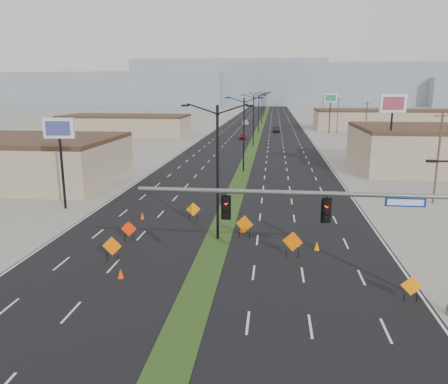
# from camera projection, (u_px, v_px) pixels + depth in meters

# --- Properties ---
(ground) EXTENTS (600.00, 600.00, 0.00)m
(ground) POSITION_uv_depth(u_px,v_px,m) (187.00, 319.00, 21.53)
(ground) COLOR gray
(ground) RESTS_ON ground
(road_surface) EXTENTS (25.00, 400.00, 0.02)m
(road_surface) POSITION_uv_depth(u_px,v_px,m) (259.00, 131.00, 118.24)
(road_surface) COLOR black
(road_surface) RESTS_ON ground
(median_strip) EXTENTS (2.00, 400.00, 0.04)m
(median_strip) POSITION_uv_depth(u_px,v_px,m) (259.00, 131.00, 118.24)
(median_strip) COLOR #254117
(median_strip) RESTS_ON ground
(building_sw_far) EXTENTS (30.00, 14.00, 4.50)m
(building_sw_far) POSITION_uv_depth(u_px,v_px,m) (126.00, 126.00, 106.72)
(building_sw_far) COLOR tan
(building_sw_far) RESTS_ON ground
(building_se_far) EXTENTS (44.00, 16.00, 5.00)m
(building_se_far) POSITION_uv_depth(u_px,v_px,m) (395.00, 120.00, 123.17)
(building_se_far) COLOR tan
(building_se_far) RESTS_ON ground
(mesa_west) EXTENTS (180.00, 50.00, 22.00)m
(mesa_west) POSITION_uv_depth(u_px,v_px,m) (95.00, 89.00, 302.92)
(mesa_west) COLOR #8190A0
(mesa_west) RESTS_ON ground
(mesa_center) EXTENTS (220.00, 50.00, 28.00)m
(mesa_center) POSITION_uv_depth(u_px,v_px,m) (327.00, 85.00, 304.05)
(mesa_center) COLOR #8190A0
(mesa_center) RESTS_ON ground
(mesa_backdrop) EXTENTS (140.00, 50.00, 32.00)m
(mesa_backdrop) POSITION_uv_depth(u_px,v_px,m) (230.00, 82.00, 330.60)
(mesa_backdrop) COLOR #8190A0
(mesa_backdrop) RESTS_ON ground
(signal_mast) EXTENTS (16.30, 0.60, 8.00)m
(signal_mast) POSITION_uv_depth(u_px,v_px,m) (364.00, 221.00, 21.43)
(signal_mast) COLOR slate
(signal_mast) RESTS_ON ground
(streetlight_0) EXTENTS (5.15, 0.24, 10.02)m
(streetlight_0) POSITION_uv_depth(u_px,v_px,m) (218.00, 169.00, 31.89)
(streetlight_0) COLOR black
(streetlight_0) RESTS_ON ground
(streetlight_1) EXTENTS (5.15, 0.24, 10.02)m
(streetlight_1) POSITION_uv_depth(u_px,v_px,m) (244.00, 132.00, 58.97)
(streetlight_1) COLOR black
(streetlight_1) RESTS_ON ground
(streetlight_2) EXTENTS (5.15, 0.24, 10.02)m
(streetlight_2) POSITION_uv_depth(u_px,v_px,m) (254.00, 119.00, 86.05)
(streetlight_2) COLOR black
(streetlight_2) RESTS_ON ground
(streetlight_3) EXTENTS (5.15, 0.24, 10.02)m
(streetlight_3) POSITION_uv_depth(u_px,v_px,m) (259.00, 112.00, 113.13)
(streetlight_3) COLOR black
(streetlight_3) RESTS_ON ground
(streetlight_4) EXTENTS (5.15, 0.24, 10.02)m
(streetlight_4) POSITION_uv_depth(u_px,v_px,m) (262.00, 107.00, 140.20)
(streetlight_4) COLOR black
(streetlight_4) RESTS_ON ground
(streetlight_5) EXTENTS (5.15, 0.24, 10.02)m
(streetlight_5) POSITION_uv_depth(u_px,v_px,m) (264.00, 104.00, 167.28)
(streetlight_5) COLOR black
(streetlight_5) RESTS_ON ground
(streetlight_6) EXTENTS (5.15, 0.24, 10.02)m
(streetlight_6) POSITION_uv_depth(u_px,v_px,m) (265.00, 102.00, 194.36)
(streetlight_6) COLOR black
(streetlight_6) RESTS_ON ground
(utility_pole_0) EXTENTS (1.60, 0.20, 9.00)m
(utility_pole_0) POSITION_uv_depth(u_px,v_px,m) (438.00, 157.00, 42.45)
(utility_pole_0) COLOR #4C3823
(utility_pole_0) RESTS_ON ground
(utility_pole_1) EXTENTS (1.60, 0.20, 9.00)m
(utility_pole_1) POSITION_uv_depth(u_px,v_px,m) (366.00, 127.00, 76.29)
(utility_pole_1) COLOR #4C3823
(utility_pole_1) RESTS_ON ground
(utility_pole_2) EXTENTS (1.60, 0.20, 9.00)m
(utility_pole_2) POSITION_uv_depth(u_px,v_px,m) (338.00, 115.00, 110.14)
(utility_pole_2) COLOR #4C3823
(utility_pole_2) RESTS_ON ground
(utility_pole_3) EXTENTS (1.60, 0.20, 9.00)m
(utility_pole_3) POSITION_uv_depth(u_px,v_px,m) (323.00, 109.00, 143.99)
(utility_pole_3) COLOR #4C3823
(utility_pole_3) RESTS_ON ground
(car_left) EXTENTS (1.77, 3.92, 1.31)m
(car_left) POSITION_uv_depth(u_px,v_px,m) (243.00, 136.00, 99.04)
(car_left) COLOR maroon
(car_left) RESTS_ON ground
(car_mid) EXTENTS (1.79, 4.54, 1.47)m
(car_mid) POSITION_uv_depth(u_px,v_px,m) (276.00, 129.00, 115.34)
(car_mid) COLOR black
(car_mid) RESTS_ON ground
(car_far) EXTENTS (2.57, 5.50, 1.55)m
(car_far) POSITION_uv_depth(u_px,v_px,m) (245.00, 123.00, 136.62)
(car_far) COLOR #B6BCC0
(car_far) RESTS_ON ground
(construction_sign_0) EXTENTS (1.17, 0.07, 1.56)m
(construction_sign_0) POSITION_uv_depth(u_px,v_px,m) (129.00, 229.00, 32.42)
(construction_sign_0) COLOR #FF3405
(construction_sign_0) RESTS_ON ground
(construction_sign_1) EXTENTS (1.29, 0.08, 1.72)m
(construction_sign_1) POSITION_uv_depth(u_px,v_px,m) (112.00, 247.00, 28.56)
(construction_sign_1) COLOR #FF6405
(construction_sign_1) RESTS_ON ground
(construction_sign_2) EXTENTS (1.17, 0.41, 1.62)m
(construction_sign_2) POSITION_uv_depth(u_px,v_px,m) (193.00, 210.00, 37.52)
(construction_sign_2) COLOR orange
(construction_sign_2) RESTS_ON ground
(construction_sign_3) EXTENTS (1.33, 0.39, 1.82)m
(construction_sign_3) POSITION_uv_depth(u_px,v_px,m) (245.00, 225.00, 33.01)
(construction_sign_3) COLOR #E06504
(construction_sign_3) RESTS_ON ground
(construction_sign_4) EXTENTS (1.34, 0.42, 1.84)m
(construction_sign_4) POSITION_uv_depth(u_px,v_px,m) (293.00, 242.00, 29.18)
(construction_sign_4) COLOR #EC6304
(construction_sign_4) RESTS_ON ground
(construction_sign_5) EXTENTS (1.09, 0.19, 1.46)m
(construction_sign_5) POSITION_uv_depth(u_px,v_px,m) (411.00, 287.00, 23.15)
(construction_sign_5) COLOR orange
(construction_sign_5) RESTS_ON ground
(cone_0) EXTENTS (0.40, 0.40, 0.62)m
(cone_0) POSITION_uv_depth(u_px,v_px,m) (121.00, 274.00, 26.15)
(cone_0) COLOR #F33C05
(cone_0) RESTS_ON ground
(cone_1) EXTENTS (0.44, 0.44, 0.59)m
(cone_1) POSITION_uv_depth(u_px,v_px,m) (242.00, 229.00, 34.56)
(cone_1) COLOR red
(cone_1) RESTS_ON ground
(cone_2) EXTENTS (0.49, 0.49, 0.64)m
(cone_2) POSITION_uv_depth(u_px,v_px,m) (317.00, 246.00, 30.71)
(cone_2) COLOR orange
(cone_2) RESTS_ON ground
(cone_3) EXTENTS (0.52, 0.52, 0.65)m
(cone_3) POSITION_uv_depth(u_px,v_px,m) (142.00, 216.00, 38.07)
(cone_3) COLOR #E03804
(cone_3) RESTS_ON ground
(pole_sign_west) EXTENTS (2.81, 0.68, 8.54)m
(pole_sign_west) POSITION_uv_depth(u_px,v_px,m) (59.00, 136.00, 40.02)
(pole_sign_west) COLOR black
(pole_sign_west) RESTS_ON ground
(pole_sign_east_near) EXTENTS (3.42, 1.00, 10.49)m
(pole_sign_east_near) POSITION_uv_depth(u_px,v_px,m) (393.00, 109.00, 54.87)
(pole_sign_east_near) COLOR black
(pole_sign_east_near) RESTS_ON ground
(pole_sign_east_far) EXTENTS (3.27, 0.56, 9.99)m
(pole_sign_east_far) POSITION_uv_depth(u_px,v_px,m) (331.00, 101.00, 111.63)
(pole_sign_east_far) COLOR black
(pole_sign_east_far) RESTS_ON ground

